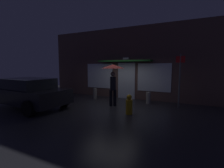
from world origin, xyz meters
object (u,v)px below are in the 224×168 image
object	(u,v)px
person_with_umbrella	(113,73)
sidewalk_bollard	(95,94)
street_sign_post	(180,78)
fire_hydrant	(129,105)
parked_car	(28,92)
sidewalk_bollard_2	(148,98)

from	to	relation	value
person_with_umbrella	sidewalk_bollard	size ratio (longest dim) A/B	3.13
street_sign_post	fire_hydrant	world-z (taller)	street_sign_post
person_with_umbrella	sidewalk_bollard	xyz separation A→B (m)	(-1.67, 0.99, -1.33)
street_sign_post	fire_hydrant	xyz separation A→B (m)	(-1.77, -2.01, -1.06)
parked_car	sidewalk_bollard_2	xyz separation A→B (m)	(5.05, 3.29, -0.42)
sidewalk_bollard	sidewalk_bollard_2	world-z (taller)	sidewalk_bollard
person_with_umbrella	fire_hydrant	size ratio (longest dim) A/B	2.52
parked_car	sidewalk_bollard_2	bearing A→B (deg)	36.07
parked_car	sidewalk_bollard_2	world-z (taller)	parked_car
person_with_umbrella	street_sign_post	xyz separation A→B (m)	(2.98, 1.05, -0.22)
street_sign_post	sidewalk_bollard_2	bearing A→B (deg)	171.24
person_with_umbrella	street_sign_post	size ratio (longest dim) A/B	0.81
street_sign_post	fire_hydrant	bearing A→B (deg)	-131.31
street_sign_post	sidewalk_bollard	bearing A→B (deg)	-179.26
person_with_umbrella	street_sign_post	bearing A→B (deg)	77.67
parked_car	sidewalk_bollard	distance (m)	3.57
parked_car	fire_hydrant	xyz separation A→B (m)	(4.78, 1.05, -0.35)
person_with_umbrella	fire_hydrant	bearing A→B (deg)	19.89
street_sign_post	sidewalk_bollard_2	world-z (taller)	street_sign_post
street_sign_post	sidewalk_bollard	world-z (taller)	street_sign_post
sidewalk_bollard	sidewalk_bollard_2	bearing A→B (deg)	5.29
person_with_umbrella	fire_hydrant	world-z (taller)	person_with_umbrella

